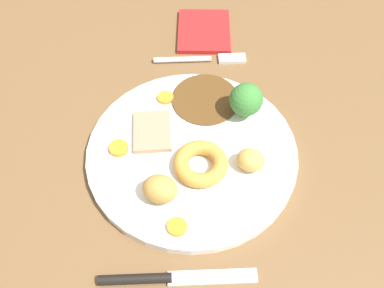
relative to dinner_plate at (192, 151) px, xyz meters
The scene contains 14 objects.
dining_table 3.19cm from the dinner_plate, 81.80° to the left, with size 120.00×84.00×3.60cm, color brown.
dinner_plate is the anchor object (origin of this frame).
gravy_pool 9.20cm from the dinner_plate, 166.84° to the left, with size 10.12×10.12×0.30cm, color #563819.
meat_slice_main 6.30cm from the dinner_plate, 114.60° to the right, with size 6.94×5.23×0.80cm, color tan.
yorkshire_pudding 3.81cm from the dinner_plate, 20.00° to the left, with size 7.29×7.29×2.04cm, color #C68938.
roast_potato_left 8.92cm from the dinner_plate, 27.69° to the right, with size 4.47×3.69×3.73cm, color #BC8C42.
roast_potato_right 8.60cm from the dinner_plate, 69.07° to the left, with size 3.78×3.19×3.13cm, color tan.
carrot_coin_front 10.16cm from the dinner_plate, 88.40° to the right, with size 2.66×2.66×0.67cm, color orange.
carrot_coin_back 10.00cm from the dinner_plate, 155.90° to the right, with size 2.42×2.42×0.53cm, color orange.
carrot_coin_side 12.10cm from the dinner_plate, ahead, with size 2.46×2.46×0.60cm, color orange.
broccoli_floret 10.51cm from the dinner_plate, 128.94° to the left, with size 4.78×4.78×5.64cm.
fork 18.84cm from the dinner_plate, behind, with size 2.22×15.30×0.90cm.
knife 18.14cm from the dinner_plate, 10.10° to the right, with size 2.28×18.55×1.20cm.
folded_napkin 25.89cm from the dinner_plate, behind, with size 11.00×9.00×0.80cm, color red.
Camera 1 is at (33.93, -1.76, 53.92)cm, focal length 40.33 mm.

